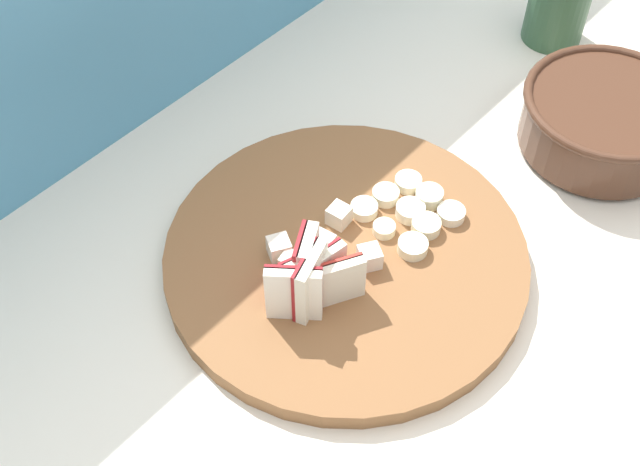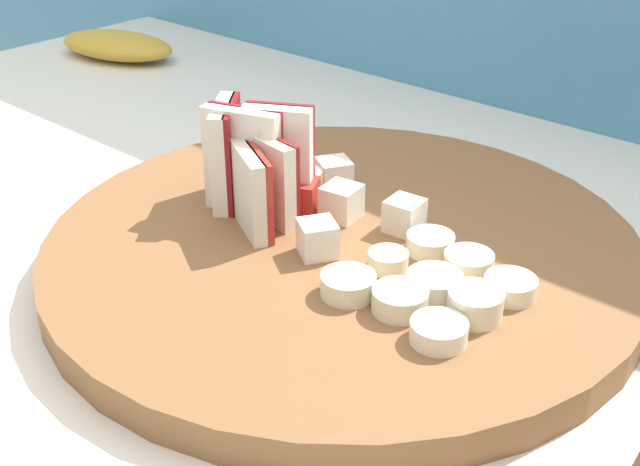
% 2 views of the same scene
% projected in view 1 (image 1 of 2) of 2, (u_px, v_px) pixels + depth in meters
% --- Properties ---
extents(tile_backsplash, '(2.40, 0.04, 1.28)m').
position_uv_depth(tile_backsplash, '(179.00, 254.00, 1.18)').
color(tile_backsplash, '#4C8EB2').
rests_on(tile_backsplash, ground).
extents(cutting_board, '(0.35, 0.35, 0.02)m').
position_uv_depth(cutting_board, '(346.00, 258.00, 0.81)').
color(cutting_board, brown).
rests_on(cutting_board, tiled_countertop).
extents(apple_wedge_fan, '(0.08, 0.07, 0.07)m').
position_uv_depth(apple_wedge_fan, '(311.00, 278.00, 0.74)').
color(apple_wedge_fan, maroon).
rests_on(apple_wedge_fan, cutting_board).
extents(apple_dice_pile, '(0.09, 0.10, 0.02)m').
position_uv_depth(apple_dice_pile, '(320.00, 249.00, 0.79)').
color(apple_dice_pile, white).
rests_on(apple_dice_pile, cutting_board).
extents(banana_slice_rows, '(0.09, 0.10, 0.01)m').
position_uv_depth(banana_slice_rows, '(411.00, 212.00, 0.82)').
color(banana_slice_rows, beige).
rests_on(banana_slice_rows, cutting_board).
extents(ceramic_bowl, '(0.18, 0.18, 0.07)m').
position_uv_depth(ceramic_bowl, '(604.00, 119.00, 0.89)').
color(ceramic_bowl, '#4C2D1E').
rests_on(ceramic_bowl, tiled_countertop).
extents(small_jar, '(0.07, 0.07, 0.09)m').
position_uv_depth(small_jar, '(558.00, 5.00, 1.00)').
color(small_jar, '#335638').
rests_on(small_jar, tiled_countertop).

